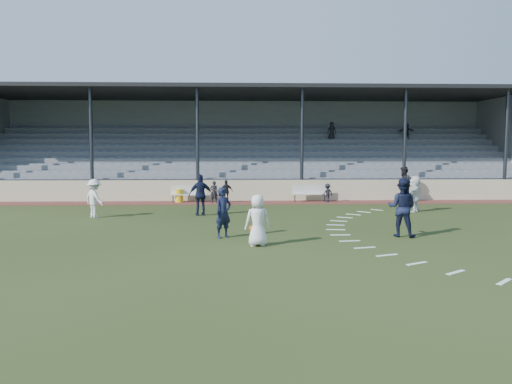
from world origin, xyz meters
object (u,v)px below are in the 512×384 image
at_px(trash_bin, 179,196).
at_px(bench_right, 309,192).
at_px(player_white_lead, 258,220).
at_px(football, 252,228).
at_px(official, 403,184).
at_px(bench_left, 189,192).
at_px(player_navy_lead, 223,213).

bearing_deg(trash_bin, bench_right, 0.85).
xyz_separation_m(trash_bin, player_white_lead, (3.86, -12.57, 0.42)).
relative_size(football, official, 0.11).
xyz_separation_m(trash_bin, official, (12.60, -0.17, 0.63)).
bearing_deg(trash_bin, football, -69.07).
xyz_separation_m(bench_left, player_navy_lead, (2.24, -11.16, 0.27)).
xyz_separation_m(bench_left, trash_bin, (-0.52, -0.06, -0.20)).
bearing_deg(official, bench_left, -67.06).
distance_m(football, official, 13.14).
relative_size(bench_left, player_white_lead, 1.25).
bearing_deg(football, player_navy_lead, -129.20).
height_order(bench_right, player_white_lead, player_white_lead).
xyz_separation_m(player_white_lead, official, (8.74, 12.39, 0.21)).
height_order(bench_right, football, bench_right).
height_order(trash_bin, football, trash_bin).
bearing_deg(player_white_lead, trash_bin, -84.98).
bearing_deg(player_navy_lead, trash_bin, 66.64).
distance_m(bench_right, player_white_lead, 13.14).
distance_m(trash_bin, player_navy_lead, 11.45).
xyz_separation_m(bench_left, bench_right, (6.81, 0.04, 0.00)).
relative_size(trash_bin, official, 0.37).
relative_size(bench_left, bench_right, 0.99).
height_order(bench_right, player_navy_lead, player_navy_lead).
bearing_deg(official, trash_bin, -66.72).
bearing_deg(player_navy_lead, bench_right, 30.51).
height_order(football, player_white_lead, player_white_lead).
xyz_separation_m(bench_right, player_white_lead, (-3.46, -12.68, 0.22)).
height_order(bench_left, bench_right, same).
height_order(bench_right, official, official).
bearing_deg(bench_left, football, -72.86).
relative_size(trash_bin, football, 3.24).
xyz_separation_m(football, official, (8.83, 9.69, 0.90)).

